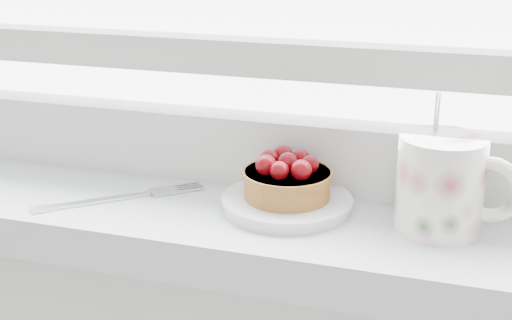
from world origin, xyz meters
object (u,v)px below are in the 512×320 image
at_px(saucer, 287,203).
at_px(fork, 119,198).
at_px(floral_mug, 444,182).
at_px(raspberry_tart, 287,179).

relative_size(saucer, fork, 0.89).
relative_size(floral_mug, fork, 0.88).
distance_m(raspberry_tart, floral_mug, 0.14).
bearing_deg(fork, saucer, 9.27).
relative_size(raspberry_tart, floral_mug, 0.69).
height_order(raspberry_tart, fork, raspberry_tart).
height_order(saucer, raspberry_tart, raspberry_tart).
xyz_separation_m(saucer, raspberry_tart, (-0.00, -0.00, 0.02)).
distance_m(saucer, floral_mug, 0.15).
distance_m(saucer, raspberry_tart, 0.02).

